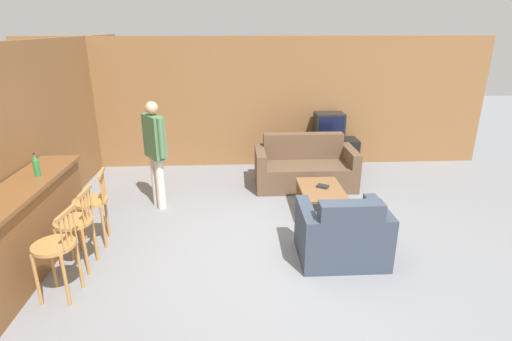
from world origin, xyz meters
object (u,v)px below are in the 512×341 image
bar_chair_far (92,205)px  tv (329,126)px  bar_chair_mid (75,226)px  bottle (36,165)px  tv_unit (327,154)px  couch_far (305,169)px  bar_chair_near (56,251)px  book_on_table (323,186)px  armchair_near (342,236)px  coffee_table (321,192)px  person_by_window (155,149)px

bar_chair_far → tv: 4.76m
bar_chair_mid → bottle: (-0.54, 0.44, 0.61)m
tv → tv_unit: bearing=90.0°
couch_far → bottle: 4.31m
bar_chair_near → book_on_table: size_ratio=4.73×
couch_far → tv: tv is taller
bar_chair_near → tv_unit: bar_chair_near is taller
bar_chair_near → tv_unit: (3.78, 4.00, -0.26)m
bar_chair_mid → book_on_table: (3.22, 1.35, -0.11)m
bar_chair_near → bottle: bearing=118.6°
book_on_table → couch_far: bearing=93.8°
armchair_near → bottle: bottle is taller
couch_far → coffee_table: 1.22m
couch_far → person_by_window: size_ratio=1.04×
armchair_near → person_by_window: size_ratio=0.62×
tv_unit → book_on_table: tv_unit is taller
couch_far → bar_chair_far: bearing=-148.4°
couch_far → person_by_window: 2.70m
bar_chair_near → bar_chair_far: 1.12m
tv_unit → bottle: bearing=-145.0°
bar_chair_near → bar_chair_mid: bearing=90.0°
coffee_table → tv_unit: bearing=75.0°
coffee_table → tv: size_ratio=1.72×
bar_chair_far → bottle: 0.83m
couch_far → coffee_table: couch_far is taller
bar_chair_far → tv: tv is taller
bar_chair_near → armchair_near: 3.26m
coffee_table → tv_unit: tv_unit is taller
coffee_table → couch_far: bearing=92.4°
coffee_table → tv: 2.29m
bar_chair_mid → couch_far: size_ratio=0.57×
bar_chair_mid → tv_unit: size_ratio=0.83×
person_by_window → tv: bearing=29.0°
armchair_near → tv: size_ratio=1.85×
bar_chair_mid → coffee_table: (3.20, 1.30, -0.19)m
bar_chair_near → tv: 5.51m
tv_unit → bottle: (-4.31, -3.02, 0.87)m
tv_unit → armchair_near: bearing=-99.6°
bar_chair_far → armchair_near: (3.20, -0.55, -0.23)m
bar_chair_near → couch_far: bearing=44.2°
bottle → bar_chair_far: bearing=14.7°
tv → bar_chair_mid: bearing=-137.5°
tv → coffee_table: bearing=-105.0°
bar_chair_near → bottle: size_ratio=3.45×
armchair_near → tv_unit: 3.48m
book_on_table → person_by_window: person_by_window is taller
tv_unit → coffee_table: bearing=-105.0°
armchair_near → book_on_table: armchair_near is taller
bar_chair_far → couch_far: size_ratio=0.57×
tv → person_by_window: (-3.13, -1.73, 0.09)m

